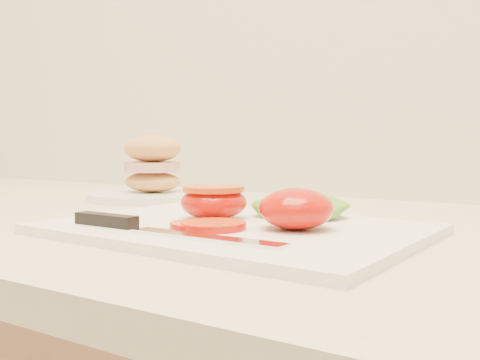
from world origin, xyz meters
The scene contains 8 objects.
cutting_board centered at (-0.45, 1.59, 0.94)m, with size 0.37×0.27×0.01m, color white.
tomato_half_dome centered at (-0.38, 1.60, 0.96)m, with size 0.07×0.07×0.04m, color red.
tomato_half_cut centered at (-0.49, 1.61, 0.96)m, with size 0.07×0.07×0.04m.
tomato_slice_0 centered at (-0.45, 1.55, 0.94)m, with size 0.06×0.06×0.01m, color orange.
tomato_slice_1 centered at (-0.47, 1.55, 0.94)m, with size 0.05×0.05×0.01m, color orange.
lettuce_leaf_0 centered at (-0.42, 1.67, 0.95)m, with size 0.11×0.08×0.02m, color #63B931.
knife centered at (-0.50, 1.51, 0.94)m, with size 0.25×0.03×0.01m.
sandwich_plate centered at (-0.75, 1.80, 0.97)m, with size 0.21×0.21×0.11m.
Camera 1 is at (-0.15, 1.13, 1.02)m, focal length 40.00 mm.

